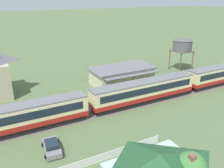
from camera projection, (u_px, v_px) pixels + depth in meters
The scene contains 6 objects.
passenger_train at pixel (146, 90), 43.59m from camera, with size 110.55×3.01×4.20m.
railway_track at pixel (175, 94), 47.70m from camera, with size 173.89×3.60×0.04m.
station_building at pixel (122, 75), 53.07m from camera, with size 14.21×8.90×3.78m.
water_tower at pixel (182, 45), 60.29m from camera, with size 5.02×5.02×8.54m.
parked_car_grey at pixel (52, 147), 30.16m from camera, with size 2.53×4.46×1.38m.
yard_tree_0 at pixel (191, 168), 22.05m from camera, with size 3.00×3.00×5.23m.
Camera 1 is at (-55.98, -33.51, 18.76)m, focal length 38.00 mm.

